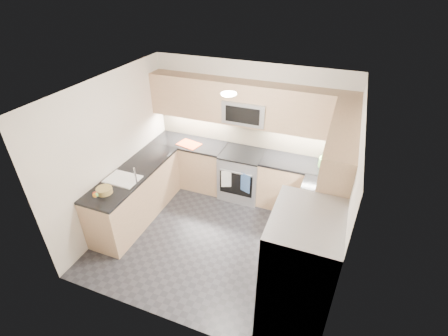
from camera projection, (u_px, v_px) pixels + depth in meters
floor at (216, 237)px, 5.40m from camera, size 3.60×3.20×0.00m
ceiling at (214, 91)px, 4.07m from camera, size 3.60×3.20×0.02m
wall_back at (248, 130)px, 6.00m from camera, size 3.60×0.02×2.50m
wall_front at (158, 250)px, 3.48m from camera, size 3.60×0.02×2.50m
wall_left at (114, 152)px, 5.29m from camera, size 0.02×3.20×2.50m
wall_right at (344, 202)px, 4.19m from camera, size 0.02×3.20×2.50m
base_cab_back_left at (191, 164)px, 6.52m from camera, size 1.42×0.60×0.90m
base_cab_back_right at (299, 186)px, 5.85m from camera, size 1.42×0.60×0.90m
base_cab_right at (313, 234)px, 4.82m from camera, size 0.60×1.70×0.90m
base_cab_peninsula at (136, 195)px, 5.63m from camera, size 0.60×2.00×0.90m
countertop_back_left at (189, 143)px, 6.27m from camera, size 1.42×0.63×0.04m
countertop_back_right at (303, 164)px, 5.60m from camera, size 1.42×0.63×0.04m
countertop_right at (318, 209)px, 4.57m from camera, size 0.63×1.70×0.04m
countertop_peninsula at (132, 173)px, 5.38m from camera, size 0.63×2.00×0.04m
upper_cab_back at (247, 104)px, 5.56m from camera, size 3.60×0.35×0.75m
upper_cab_right at (340, 151)px, 4.15m from camera, size 0.35×1.95×0.75m
backsplash_back at (248, 133)px, 6.03m from camera, size 3.60×0.01×0.51m
backsplash_right at (345, 186)px, 4.57m from camera, size 0.01×2.30×0.51m
gas_range at (242, 175)px, 6.17m from camera, size 0.76×0.65×0.91m
range_cooktop at (242, 154)px, 5.92m from camera, size 0.76×0.65×0.03m
oven_door_glass at (236, 184)px, 5.91m from camera, size 0.62×0.02×0.45m
oven_handle at (236, 172)px, 5.75m from camera, size 0.60×0.02×0.02m
microwave at (246, 111)px, 5.60m from camera, size 0.76×0.40×0.40m
microwave_door at (242, 115)px, 5.44m from camera, size 0.60×0.01×0.28m
refrigerator at (297, 280)px, 3.57m from camera, size 0.70×0.90×1.80m
fridge_handle_left at (260, 279)px, 3.52m from camera, size 0.02×0.02×1.20m
fridge_handle_right at (269, 256)px, 3.80m from camera, size 0.02×0.02×1.20m
sink_basin at (123, 183)px, 5.20m from camera, size 0.52×0.38×0.16m
faucet at (135, 176)px, 5.01m from camera, size 0.03×0.03×0.28m
utensil_bowl at (327, 163)px, 5.46m from camera, size 0.30×0.30×0.16m
cutting_board at (189, 144)px, 6.17m from camera, size 0.48×0.38×0.01m
fruit_basket at (104, 190)px, 4.85m from camera, size 0.24×0.24×0.09m
fruit_apple at (95, 194)px, 4.65m from camera, size 0.07×0.07×0.07m
fruit_pear at (96, 195)px, 4.63m from camera, size 0.07×0.07×0.07m
dish_towel_check at (226, 179)px, 5.88m from camera, size 0.17×0.08×0.34m
dish_towel_blue at (245, 183)px, 5.77m from camera, size 0.19×0.08×0.37m
fruit_orange at (95, 195)px, 4.63m from camera, size 0.07×0.07×0.07m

